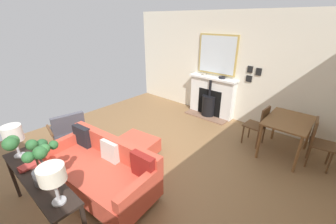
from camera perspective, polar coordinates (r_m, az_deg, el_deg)
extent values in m
cube|color=olive|center=(4.18, -6.13, -13.22)|extent=(5.84, 5.92, 0.01)
cube|color=silver|center=(5.82, 15.09, 11.64)|extent=(0.12, 5.92, 2.70)
cube|color=brown|center=(5.95, 9.97, -1.25)|extent=(0.31, 1.19, 0.03)
cube|color=white|center=(5.99, 11.70, 3.96)|extent=(0.24, 1.26, 1.04)
cube|color=black|center=(5.95, 11.12, 2.58)|extent=(0.06, 0.68, 0.72)
cylinder|color=black|center=(5.95, 10.86, 1.67)|extent=(0.36, 0.36, 0.54)
cylinder|color=black|center=(5.85, 11.07, 4.21)|extent=(0.38, 0.38, 0.02)
cylinder|color=black|center=(5.78, 11.25, 6.38)|extent=(0.07, 0.07, 0.44)
cube|color=white|center=(5.81, 12.02, 8.94)|extent=(0.29, 1.34, 0.05)
cube|color=tan|center=(5.79, 13.13, 14.77)|extent=(0.04, 1.07, 1.01)
cube|color=silver|center=(5.77, 13.03, 14.76)|extent=(0.01, 0.99, 0.93)
cylinder|color=#9E9384|center=(5.96, 9.63, 9.96)|extent=(0.13, 0.13, 0.04)
torus|color=#9E9384|center=(5.96, 9.64, 10.12)|extent=(0.13, 0.13, 0.01)
cylinder|color=black|center=(5.70, 14.35, 8.95)|extent=(0.17, 0.17, 0.05)
torus|color=black|center=(5.70, 14.37, 9.14)|extent=(0.16, 0.16, 0.01)
cylinder|color=#B2B2B7|center=(4.21, -28.67, -15.26)|extent=(0.04, 0.04, 0.10)
cylinder|color=#B2B2B7|center=(4.44, -20.85, -11.48)|extent=(0.04, 0.04, 0.10)
cylinder|color=#B2B2B7|center=(3.45, -4.18, -21.53)|extent=(0.04, 0.04, 0.10)
cube|color=#D14C38|center=(3.61, -18.32, -15.95)|extent=(1.03, 1.98, 0.33)
cube|color=#D14C38|center=(3.59, -14.33, -9.09)|extent=(0.32, 1.91, 0.34)
cube|color=#D14C38|center=(4.13, -26.33, -7.59)|extent=(0.82, 0.19, 0.19)
cube|color=#D14C38|center=(2.90, -7.67, -19.46)|extent=(0.82, 0.19, 0.19)
cube|color=black|center=(4.06, -22.06, -6.10)|extent=(0.16, 0.39, 0.38)
cube|color=beige|center=(3.53, -15.29, -10.13)|extent=(0.16, 0.35, 0.35)
cube|color=maroon|center=(3.09, -6.71, -14.35)|extent=(0.14, 0.39, 0.39)
cylinder|color=#B2B2B7|center=(4.35, -13.65, -11.36)|extent=(0.04, 0.04, 0.09)
cylinder|color=#B2B2B7|center=(4.00, -7.57, -14.27)|extent=(0.04, 0.04, 0.09)
cylinder|color=#B2B2B7|center=(4.65, -9.06, -8.44)|extent=(0.04, 0.04, 0.09)
cylinder|color=#B2B2B7|center=(4.33, -3.09, -10.82)|extent=(0.04, 0.04, 0.09)
cube|color=#D14C38|center=(4.22, -8.53, -9.09)|extent=(0.74, 0.82, 0.28)
cube|color=brown|center=(5.27, -23.02, -4.44)|extent=(0.05, 0.05, 0.35)
cube|color=brown|center=(5.20, -28.38, -5.90)|extent=(0.05, 0.05, 0.35)
cube|color=brown|center=(4.85, -21.44, -6.63)|extent=(0.05, 0.05, 0.35)
cube|color=brown|center=(4.78, -27.27, -8.26)|extent=(0.05, 0.05, 0.35)
cube|color=#4C4C56|center=(4.93, -25.42, -4.28)|extent=(0.70, 0.67, 0.08)
cube|color=#4C4C56|center=(4.60, -25.19, -2.88)|extent=(0.61, 0.24, 0.40)
cube|color=brown|center=(4.95, -22.06, -2.39)|extent=(0.14, 0.53, 0.04)
cube|color=brown|center=(4.85, -29.23, -4.31)|extent=(0.14, 0.53, 0.04)
cube|color=black|center=(4.01, -32.49, -12.73)|extent=(0.04, 0.04, 0.73)
cube|color=black|center=(3.97, -36.17, -14.04)|extent=(0.04, 0.04, 0.73)
cube|color=black|center=(3.13, -31.71, -14.56)|extent=(0.33, 1.64, 0.03)
cylinder|color=#B2B2B7|center=(3.63, -35.00, -9.52)|extent=(0.14, 0.14, 0.02)
cylinder|color=#B2B2B7|center=(3.57, -35.47, -7.79)|extent=(0.03, 0.03, 0.23)
cylinder|color=silver|center=(3.48, -36.33, -4.63)|extent=(0.24, 0.24, 0.21)
cylinder|color=#B2B2B7|center=(2.64, -27.19, -20.58)|extent=(0.14, 0.14, 0.02)
cylinder|color=#B2B2B7|center=(2.55, -27.81, -18.25)|extent=(0.03, 0.03, 0.26)
cylinder|color=white|center=(2.42, -28.80, -14.39)|extent=(0.26, 0.26, 0.17)
cylinder|color=#4C4C51|center=(2.91, -30.78, -14.81)|extent=(0.17, 0.17, 0.18)
cylinder|color=brown|center=(2.79, -31.71, -11.31)|extent=(0.02, 0.02, 0.25)
sphere|color=#2D6633|center=(2.66, -36.73, -6.88)|extent=(0.14, 0.14, 0.14)
sphere|color=#2D6633|center=(2.61, -33.49, -10.15)|extent=(0.12, 0.12, 0.12)
sphere|color=#2D6633|center=(2.62, -31.16, -9.34)|extent=(0.14, 0.14, 0.14)
sphere|color=#387A3D|center=(2.64, -30.25, -8.56)|extent=(0.11, 0.11, 0.11)
sphere|color=#2D6633|center=(2.80, -28.46, -7.80)|extent=(0.11, 0.11, 0.11)
sphere|color=#26562D|center=(2.87, -30.79, -7.43)|extent=(0.12, 0.12, 0.12)
sphere|color=#2D6633|center=(2.82, -32.80, -7.43)|extent=(0.12, 0.12, 0.12)
sphere|color=#387A3D|center=(2.77, -36.34, -6.38)|extent=(0.13, 0.13, 0.13)
cube|color=#B23833|center=(3.32, -33.21, -12.11)|extent=(0.26, 0.16, 0.02)
cube|color=#B23833|center=(3.30, -33.40, -11.95)|extent=(0.23, 0.18, 0.02)
cylinder|color=brown|center=(5.25, 26.73, -2.99)|extent=(0.05, 0.05, 0.72)
cylinder|color=brown|center=(4.41, 23.28, -7.34)|extent=(0.05, 0.05, 0.72)
cylinder|color=brown|center=(5.17, 33.61, -4.96)|extent=(0.05, 0.05, 0.72)
cylinder|color=brown|center=(4.32, 31.48, -9.83)|extent=(0.05, 0.05, 0.72)
cube|color=brown|center=(4.61, 29.77, -2.01)|extent=(1.05, 0.75, 0.03)
cylinder|color=brown|center=(5.14, 21.05, -4.38)|extent=(0.03, 0.03, 0.42)
cylinder|color=brown|center=(4.87, 19.44, -5.70)|extent=(0.03, 0.03, 0.42)
cylinder|color=brown|center=(5.04, 24.32, -5.50)|extent=(0.03, 0.03, 0.42)
cylinder|color=brown|center=(4.77, 22.86, -6.92)|extent=(0.03, 0.03, 0.42)
cube|color=brown|center=(4.86, 22.31, -3.34)|extent=(0.43, 0.43, 0.02)
cube|color=brown|center=(4.71, 24.60, -1.47)|extent=(0.36, 0.06, 0.44)
cylinder|color=brown|center=(4.67, 37.34, -10.84)|extent=(0.04, 0.04, 0.45)
cylinder|color=brown|center=(4.95, 37.28, -8.96)|extent=(0.04, 0.04, 0.45)
cylinder|color=brown|center=(4.64, 33.44, -10.01)|extent=(0.04, 0.04, 0.45)
cylinder|color=brown|center=(4.92, 33.63, -8.17)|extent=(0.04, 0.04, 0.45)
cube|color=brown|center=(4.69, 36.10, -7.06)|extent=(0.45, 0.45, 0.02)
cube|color=brown|center=(4.58, 34.71, -4.12)|extent=(0.36, 0.08, 0.43)
cube|color=black|center=(5.49, 21.20, 10.64)|extent=(0.02, 0.12, 0.16)
cube|color=black|center=(5.43, 23.21, 9.91)|extent=(0.02, 0.13, 0.17)
cube|color=black|center=(5.53, 20.94, 8.36)|extent=(0.02, 0.14, 0.15)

